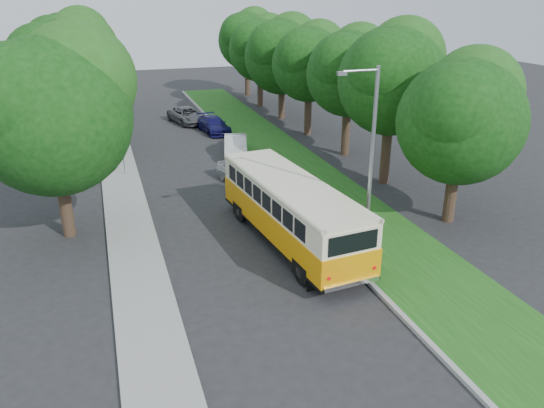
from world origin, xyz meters
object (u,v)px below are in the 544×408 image
object	(u,v)px
vintage_bus	(291,212)
car_silver	(241,173)
car_white	(236,146)
car_blue	(214,125)
car_grey	(188,115)
lamppost_near	(369,161)
lamppost_far	(111,97)

from	to	relation	value
vintage_bus	car_silver	world-z (taller)	vintage_bus
car_white	car_blue	world-z (taller)	car_white
car_blue	car_grey	bearing A→B (deg)	102.54
lamppost_near	vintage_bus	distance (m)	4.44
car_white	car_blue	distance (m)	6.95
lamppost_far	lamppost_near	bearing A→B (deg)	-64.29
car_blue	car_white	bearing A→B (deg)	-97.09
car_silver	car_blue	distance (m)	12.44
lamppost_near	car_grey	distance (m)	27.72
lamppost_far	car_white	bearing A→B (deg)	-15.07
lamppost_near	lamppost_far	bearing A→B (deg)	115.71
car_silver	lamppost_near	bearing A→B (deg)	-95.12
car_silver	car_white	distance (m)	5.55
lamppost_far	car_silver	bearing A→B (deg)	-48.60
lamppost_far	vintage_bus	bearing A→B (deg)	-67.55
lamppost_near	car_white	world-z (taller)	lamppost_near
lamppost_near	car_silver	xyz separation A→B (m)	(-2.27, 10.98, -3.70)
lamppost_far	vintage_bus	distance (m)	17.50
lamppost_far	car_grey	world-z (taller)	lamppost_far
lamppost_far	vintage_bus	xyz separation A→B (m)	(6.61, -15.99, -2.60)
lamppost_far	car_white	distance (m)	8.67
lamppost_far	car_blue	world-z (taller)	lamppost_far
car_white	lamppost_far	bearing A→B (deg)	178.53
car_silver	car_grey	size ratio (longest dim) A/B	0.82
lamppost_near	car_white	bearing A→B (deg)	94.20
lamppost_far	car_grey	xyz separation A→B (m)	(6.28, 8.84, -3.45)
lamppost_near	vintage_bus	world-z (taller)	lamppost_near
car_silver	car_blue	bearing A→B (deg)	68.28
car_grey	car_white	bearing A→B (deg)	-96.46
car_white	car_grey	size ratio (longest dim) A/B	0.90
vintage_bus	car_white	bearing A→B (deg)	79.53
car_silver	lamppost_far	bearing A→B (deg)	114.59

